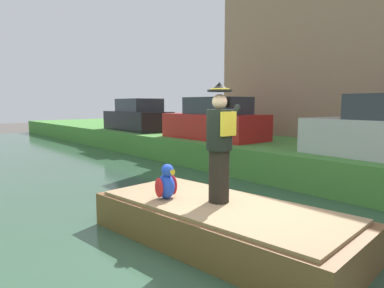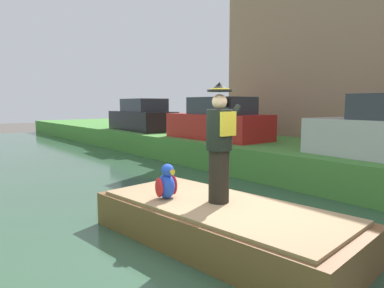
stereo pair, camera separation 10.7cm
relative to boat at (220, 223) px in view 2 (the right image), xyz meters
name	(u,v)px [view 2 (the right image)]	position (x,y,z in m)	size (l,w,h in m)	color
ground_plane	(219,248)	(0.00, 0.01, -0.40)	(80.00, 80.00, 0.00)	#4C4742
canal_water	(220,245)	(0.00, 0.01, -0.35)	(7.13, 48.00, 0.10)	#33513D
boat	(220,223)	(0.00, 0.00, 0.00)	(2.26, 4.37, 0.61)	brown
person_pirate	(220,143)	(0.05, 0.08, 1.23)	(0.61, 0.42, 1.85)	black
parrot_plush	(167,184)	(-0.47, 0.77, 0.55)	(0.36, 0.35, 0.57)	blue
parked_car_red	(218,121)	(5.00, 5.41, 1.19)	(1.73, 4.01, 1.50)	red
parked_car_dark	(142,117)	(5.00, 10.76, 1.19)	(1.90, 4.08, 1.50)	black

